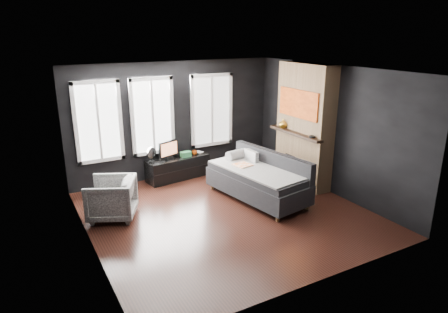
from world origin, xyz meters
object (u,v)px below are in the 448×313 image
sofa (257,177)px  mantel_vase (283,124)px  mug (195,152)px  media_console (178,168)px  book (196,149)px  armchair (111,196)px  monitor (168,149)px

sofa → mantel_vase: size_ratio=10.52×
sofa → mug: bearing=95.8°
media_console → mantel_vase: (2.12, -1.19, 1.07)m
mantel_vase → sofa: bearing=-148.0°
mug → book: size_ratio=0.56×
sofa → mug: sofa is taller
armchair → mug: size_ratio=6.81×
media_console → mug: mug is taller
monitor → book: size_ratio=2.48×
sofa → media_console: size_ratio=1.48×
armchair → media_console: bearing=151.3°
sofa → monitor: (-1.19, 1.89, 0.28)m
media_console → mug: size_ratio=12.14×
sofa → armchair: 2.91m
mug → mantel_vase: mantel_vase is taller
armchair → book: armchair is taller
sofa → book: 2.08m
mug → mantel_vase: 2.19m
mantel_vase → book: bearing=140.6°
monitor → book: (0.75, 0.13, -0.13)m
media_console → armchair: bearing=-152.2°
monitor → book: monitor is taller
monitor → sofa: bearing=-77.7°
book → mug: bearing=-129.5°
sofa → armchair: sofa is taller
sofa → media_console: sofa is taller
mug → book: 0.15m
sofa → monitor: bearing=112.6°
book → mantel_vase: (1.59, -1.31, 0.70)m
sofa → media_console: 2.15m
media_console → book: book is taller
armchair → monitor: size_ratio=1.54×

